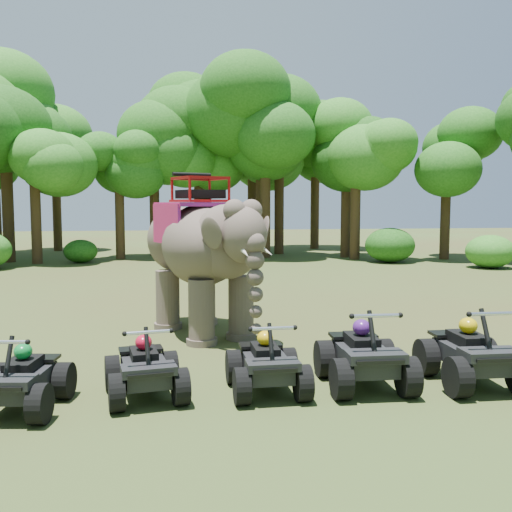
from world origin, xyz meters
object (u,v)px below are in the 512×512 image
(atv_1, at_px, (145,360))
(atv_3, at_px, (364,346))
(atv_0, at_px, (20,371))
(atv_2, at_px, (267,356))
(elephant, at_px, (202,254))
(atv_4, at_px, (472,344))

(atv_1, distance_m, atv_3, 3.53)
(atv_0, height_order, atv_2, atv_2)
(atv_2, bearing_deg, atv_3, 0.81)
(elephant, bearing_deg, atv_4, -69.32)
(atv_0, bearing_deg, atv_3, 11.71)
(atv_0, bearing_deg, elephant, 65.79)
(atv_4, bearing_deg, atv_3, 176.10)
(elephant, xyz_separation_m, atv_2, (0.74, -4.28, -1.26))
(atv_3, xyz_separation_m, atv_4, (1.80, -0.18, 0.01))
(atv_2, bearing_deg, atv_1, 178.01)
(atv_0, height_order, atv_1, atv_0)
(atv_2, xyz_separation_m, atv_3, (1.62, 0.03, 0.08))
(atv_4, bearing_deg, atv_0, -177.27)
(elephant, distance_m, atv_0, 5.54)
(elephant, relative_size, atv_4, 2.42)
(elephant, height_order, atv_2, elephant)
(atv_1, height_order, atv_4, atv_4)
(elephant, distance_m, atv_3, 5.00)
(atv_2, distance_m, atv_3, 1.63)
(atv_3, height_order, atv_4, atv_4)
(atv_1, bearing_deg, atv_4, -10.74)
(elephant, xyz_separation_m, atv_1, (-1.16, -4.22, -1.26))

